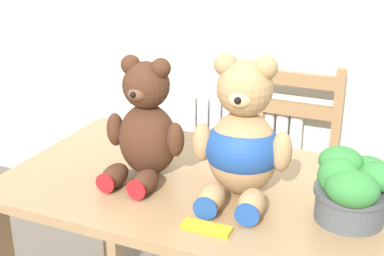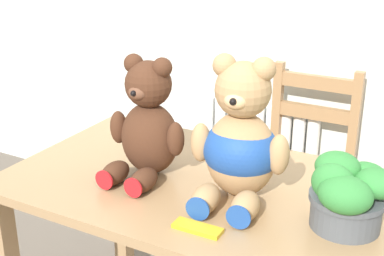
% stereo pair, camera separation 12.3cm
% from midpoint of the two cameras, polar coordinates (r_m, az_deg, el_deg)
% --- Properties ---
extents(radiator, '(0.61, 0.10, 0.66)m').
position_cam_midpoint_polar(radiator, '(2.71, 8.15, -4.95)').
color(radiator, white).
rests_on(radiator, ground_plane).
extents(dining_table, '(1.19, 0.72, 0.74)m').
position_cam_midpoint_polar(dining_table, '(1.70, 3.08, -9.32)').
color(dining_table, '#9E7A51').
rests_on(dining_table, ground_plane).
extents(wooden_chair_behind, '(0.39, 0.40, 0.90)m').
position_cam_midpoint_polar(wooden_chair_behind, '(2.42, 13.04, -4.88)').
color(wooden_chair_behind, '#997047').
rests_on(wooden_chair_behind, ground_plane).
extents(teddy_bear_left, '(0.26, 0.26, 0.38)m').
position_cam_midpoint_polar(teddy_bear_left, '(1.63, -2.64, 0.25)').
color(teddy_bear_left, '#472819').
rests_on(teddy_bear_left, dining_table).
extents(teddy_bear_right, '(0.29, 0.31, 0.41)m').
position_cam_midpoint_polar(teddy_bear_right, '(1.51, 7.51, -1.62)').
color(teddy_bear_right, tan).
rests_on(teddy_bear_right, dining_table).
extents(potted_plant, '(0.22, 0.24, 0.19)m').
position_cam_midpoint_polar(potted_plant, '(1.44, 18.78, -6.62)').
color(potted_plant, '#4C5156').
rests_on(potted_plant, dining_table).
extents(chocolate_bar, '(0.13, 0.05, 0.01)m').
position_cam_midpoint_polar(chocolate_bar, '(1.40, 3.17, -10.68)').
color(chocolate_bar, gold).
rests_on(chocolate_bar, dining_table).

